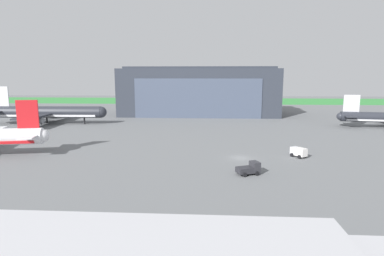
{
  "coord_description": "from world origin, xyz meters",
  "views": [
    {
      "loc": [
        -6.69,
        -68.4,
        17.99
      ],
      "look_at": [
        -11.93,
        18.94,
        3.53
      ],
      "focal_mm": 29.5,
      "sensor_mm": 36.0,
      "label": 1
    }
  ],
  "objects": [
    {
      "name": "ground_plane",
      "position": [
        0.0,
        0.0,
        0.0
      ],
      "size": [
        440.0,
        440.0,
        0.0
      ],
      "primitive_type": "plane",
      "color": "slate"
    },
    {
      "name": "grass_field_strip",
      "position": [
        0.0,
        162.8,
        0.04
      ],
      "size": [
        440.0,
        56.0,
        0.08
      ],
      "primitive_type": "cube",
      "color": "#368A3E",
      "rests_on": "ground_plane"
    },
    {
      "name": "maintenance_hangar",
      "position": [
        -12.35,
        82.06,
        10.73
      ],
      "size": [
        71.5,
        31.8,
        22.39
      ],
      "color": "#2D333D",
      "rests_on": "ground_plane"
    },
    {
      "name": "airliner_far_left",
      "position": [
        -68.32,
        46.78,
        4.35
      ],
      "size": [
        44.52,
        35.38,
        14.11
      ],
      "color": "#282B33",
      "rests_on": "ground_plane"
    },
    {
      "name": "ops_van",
      "position": [
        0.55,
        -11.67,
        1.09
      ],
      "size": [
        4.7,
        3.63,
        2.32
      ],
      "color": "#2D2D33",
      "rests_on": "ground_plane"
    },
    {
      "name": "stair_truck",
      "position": [
        13.05,
        1.58,
        1.24
      ],
      "size": [
        3.47,
        3.91,
        2.18
      ],
      "color": "silver",
      "rests_on": "ground_plane"
    }
  ]
}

